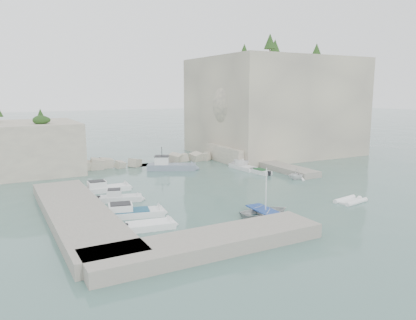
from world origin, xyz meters
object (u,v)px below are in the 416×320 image
motorboat_b (121,201)px  tender_east_b (260,174)px  rowboat (265,216)px  tender_east_a (297,179)px  motorboat_d (131,216)px  tender_east_d (246,167)px  tender_east_c (243,169)px  inflatable_dinghy (350,202)px  work_boat (172,170)px  motorboat_a (105,191)px  motorboat_e (151,228)px

motorboat_b → tender_east_b: bearing=30.0°
rowboat → tender_east_a: tender_east_a is taller
motorboat_d → tender_east_b: (21.90, 10.17, 0.00)m
tender_east_a → tender_east_b: tender_east_a is taller
rowboat → tender_east_b: 19.29m
tender_east_d → tender_east_c: bearing=120.7°
inflatable_dinghy → motorboat_b: bearing=141.0°
inflatable_dinghy → tender_east_b: tender_east_b is taller
inflatable_dinghy → tender_east_a: 11.58m
motorboat_d → rowboat: (10.99, -5.74, 0.00)m
motorboat_d → tender_east_c: 25.66m
motorboat_b → rowboat: bearing=-30.0°
tender_east_c → tender_east_d: 1.58m
tender_east_c → work_boat: 10.48m
tender_east_a → tender_east_c: bearing=22.7°
motorboat_d → rowboat: bearing=-14.5°
motorboat_b → tender_east_c: size_ratio=0.85×
rowboat → inflatable_dinghy: (10.44, -0.54, 0.00)m
motorboat_b → tender_east_c: motorboat_b is taller
rowboat → tender_east_b: (10.90, 15.91, 0.00)m
work_boat → motorboat_a: bearing=-118.1°
motorboat_e → tender_east_d: bearing=49.4°
rowboat → tender_east_c: size_ratio=0.87×
tender_east_c → tender_east_d: size_ratio=1.17×
inflatable_dinghy → work_boat: bearing=101.4°
tender_east_a → tender_east_c: size_ratio=0.52×
tender_east_b → tender_east_c: (-0.34, 3.75, 0.00)m
motorboat_d → inflatable_dinghy: bearing=-3.2°
motorboat_b → tender_east_b: motorboat_b is taller
motorboat_a → tender_east_c: motorboat_a is taller
motorboat_d → motorboat_e: motorboat_d is taller
motorboat_d → inflatable_dinghy: 22.33m
motorboat_a → motorboat_e: bearing=-87.9°
motorboat_b → motorboat_e: motorboat_b is taller
motorboat_d → tender_east_a: (24.11, 5.00, 0.00)m
motorboat_a → tender_east_c: bearing=10.7°
tender_east_b → tender_east_d: tender_east_d is taller
inflatable_dinghy → tender_east_b: 16.45m
motorboat_a → rowboat: 19.46m
tender_east_a → tender_east_d: 10.11m
motorboat_b → tender_east_b: 21.66m
motorboat_d → rowboat: size_ratio=1.37×
motorboat_a → work_boat: 14.28m
tender_east_d → inflatable_dinghy: bearing=163.8°
motorboat_e → tender_east_c: same height
motorboat_a → tender_east_c: 21.51m
inflatable_dinghy → tender_east_b: bearing=79.3°
work_boat → tender_east_d: bearing=9.3°
motorboat_a → tender_east_b: motorboat_a is taller
motorboat_b → inflatable_dinghy: size_ratio=1.29×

